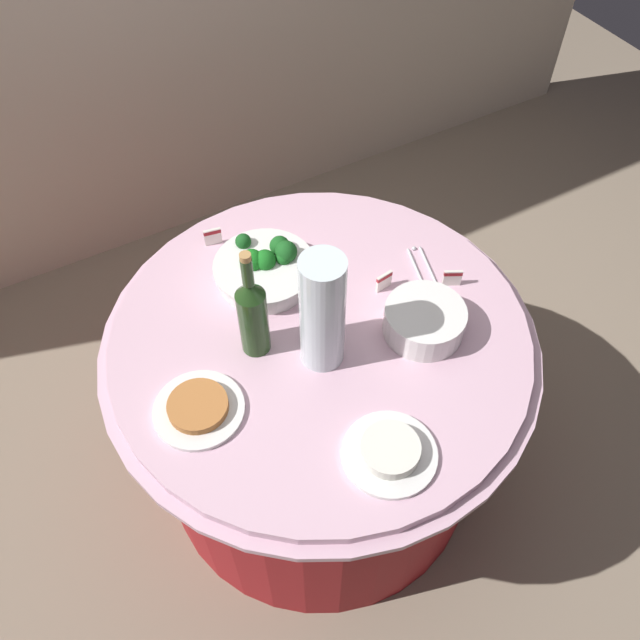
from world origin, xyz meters
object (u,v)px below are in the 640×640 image
object	(u,v)px
plate_stack	(424,321)
serving_tongs	(422,266)
wine_bottle	(253,314)
food_plate_rice	(390,452)
label_placard_front	(452,277)
decorative_fruit_vase	(322,315)
label_placard_mid	(384,280)
label_placard_rear	(213,236)
food_plate_peanuts	(198,408)
broccoli_bowl	(265,268)

from	to	relation	value
plate_stack	serving_tongs	world-z (taller)	plate_stack
wine_bottle	food_plate_rice	world-z (taller)	wine_bottle
label_placard_front	wine_bottle	bearing A→B (deg)	172.83
food_plate_rice	decorative_fruit_vase	bearing A→B (deg)	89.61
plate_stack	label_placard_mid	distance (m)	0.17
label_placard_mid	label_placard_rear	bearing A→B (deg)	131.42
plate_stack	label_placard_mid	size ratio (longest dim) A/B	3.82
wine_bottle	decorative_fruit_vase	bearing A→B (deg)	-38.39
label_placard_mid	label_placard_rear	distance (m)	0.51
wine_bottle	food_plate_peanuts	bearing A→B (deg)	-152.12
wine_bottle	label_placard_rear	world-z (taller)	wine_bottle
wine_bottle	label_placard_mid	bearing A→B (deg)	1.42
plate_stack	wine_bottle	size ratio (longest dim) A/B	0.62
decorative_fruit_vase	food_plate_rice	size ratio (longest dim) A/B	1.55
serving_tongs	food_plate_rice	bearing A→B (deg)	-131.52
decorative_fruit_vase	label_placard_rear	distance (m)	0.52
serving_tongs	food_plate_rice	distance (m)	0.60
broccoli_bowl	label_placard_front	world-z (taller)	broccoli_bowl
food_plate_peanuts	label_placard_rear	world-z (taller)	label_placard_rear
food_plate_rice	label_placard_mid	size ratio (longest dim) A/B	4.00
label_placard_rear	label_placard_front	bearing A→B (deg)	-42.38
plate_stack	label_placard_rear	bearing A→B (deg)	122.16
food_plate_peanuts	plate_stack	bearing A→B (deg)	-5.32
label_placard_mid	food_plate_rice	bearing A→B (deg)	-120.80
serving_tongs	label_placard_mid	size ratio (longest dim) A/B	3.02
decorative_fruit_vase	label_placard_mid	xyz separation A→B (m)	(0.26, 0.12, -0.13)
wine_bottle	decorative_fruit_vase	distance (m)	0.17
label_placard_rear	food_plate_rice	bearing A→B (deg)	-84.36
broccoli_bowl	label_placard_front	bearing A→B (deg)	-31.66
broccoli_bowl	food_plate_peanuts	xyz separation A→B (m)	(-0.33, -0.31, -0.03)
label_placard_front	label_placard_mid	world-z (taller)	same
decorative_fruit_vase	food_plate_peanuts	world-z (taller)	decorative_fruit_vase
decorative_fruit_vase	label_placard_rear	xyz separation A→B (m)	(-0.08, 0.50, -0.13)
label_placard_rear	decorative_fruit_vase	bearing A→B (deg)	-80.59
broccoli_bowl	food_plate_peanuts	distance (m)	0.45
label_placard_front	label_placard_rear	distance (m)	0.69
broccoli_bowl	food_plate_peanuts	size ratio (longest dim) A/B	1.27
label_placard_front	label_placard_rear	bearing A→B (deg)	137.62
label_placard_front	label_placard_rear	xyz separation A→B (m)	(-0.51, 0.46, 0.00)
broccoli_bowl	label_placard_rear	world-z (taller)	broccoli_bowl
wine_bottle	serving_tongs	world-z (taller)	wine_bottle
wine_bottle	decorative_fruit_vase	size ratio (longest dim) A/B	0.99
label_placard_front	plate_stack	bearing A→B (deg)	-149.55
food_plate_peanuts	label_placard_rear	distance (m)	0.56
serving_tongs	food_plate_rice	size ratio (longest dim) A/B	0.76
decorative_fruit_vase	label_placard_rear	bearing A→B (deg)	99.41
decorative_fruit_vase	serving_tongs	size ratio (longest dim) A/B	2.05
food_plate_peanuts	wine_bottle	bearing A→B (deg)	27.88
food_plate_peanuts	serving_tongs	bearing A→B (deg)	10.07
food_plate_peanuts	label_placard_rear	bearing A→B (deg)	63.18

